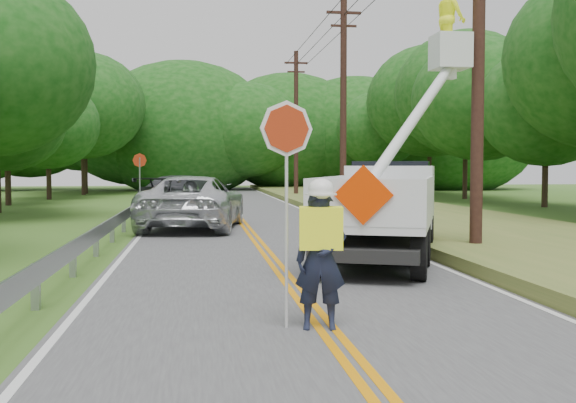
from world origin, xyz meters
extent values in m
plane|color=#3D621E|center=(0.00, 0.00, 0.00)|extent=(140.00, 140.00, 0.00)
cube|color=#464648|center=(0.00, 14.00, 0.01)|extent=(7.20, 96.00, 0.02)
cube|color=orange|center=(-0.10, 14.00, 0.02)|extent=(0.12, 96.00, 0.00)
cube|color=orange|center=(0.10, 14.00, 0.02)|extent=(0.12, 96.00, 0.00)
cube|color=silver|center=(-3.45, 14.00, 0.02)|extent=(0.12, 96.00, 0.00)
cube|color=silver|center=(3.45, 14.00, 0.02)|extent=(0.12, 96.00, 0.00)
cube|color=#919599|center=(-4.10, 4.00, 0.35)|extent=(0.12, 0.14, 0.70)
cube|color=#919599|center=(-4.10, 7.00, 0.35)|extent=(0.12, 0.14, 0.70)
cube|color=#919599|center=(-4.10, 10.00, 0.35)|extent=(0.12, 0.14, 0.70)
cube|color=#919599|center=(-4.10, 13.00, 0.35)|extent=(0.12, 0.14, 0.70)
cube|color=#919599|center=(-4.10, 16.00, 0.35)|extent=(0.12, 0.14, 0.70)
cube|color=#919599|center=(-4.10, 19.00, 0.35)|extent=(0.12, 0.14, 0.70)
cube|color=#919599|center=(-4.10, 22.00, 0.35)|extent=(0.12, 0.14, 0.70)
cube|color=#919599|center=(-4.10, 25.00, 0.35)|extent=(0.12, 0.14, 0.70)
cube|color=#919599|center=(-4.10, 28.00, 0.35)|extent=(0.12, 0.14, 0.70)
cube|color=#919599|center=(-4.10, 31.00, 0.35)|extent=(0.12, 0.14, 0.70)
cube|color=#919599|center=(-4.10, 34.00, 0.35)|extent=(0.12, 0.14, 0.70)
cube|color=#919599|center=(-4.10, 37.00, 0.35)|extent=(0.12, 0.14, 0.70)
cube|color=#919599|center=(-4.00, 15.00, 0.60)|extent=(0.05, 48.00, 0.34)
cylinder|color=black|center=(5.00, 9.00, 5.00)|extent=(0.30, 0.30, 10.00)
cylinder|color=black|center=(5.00, 24.00, 5.00)|extent=(0.30, 0.30, 10.00)
cube|color=black|center=(5.00, 24.00, 9.20)|extent=(1.60, 0.12, 0.12)
cube|color=black|center=(5.00, 24.00, 8.60)|extent=(1.20, 0.10, 0.10)
cylinder|color=black|center=(5.00, 39.00, 5.00)|extent=(0.30, 0.30, 10.00)
cube|color=black|center=(5.00, 39.00, 9.20)|extent=(1.60, 0.12, 0.12)
cube|color=black|center=(5.00, 39.00, 8.60)|extent=(1.20, 0.10, 0.10)
cube|color=#54682D|center=(7.10, 14.00, 0.15)|extent=(7.00, 96.00, 0.30)
cylinder|color=#332319|center=(-12.11, 32.37, 1.37)|extent=(0.32, 0.32, 2.74)
ellipsoid|color=#0E460F|center=(-12.11, 32.37, 4.71)|extent=(6.39, 6.39, 5.62)
cylinder|color=#332319|center=(-11.33, 38.94, 1.43)|extent=(0.32, 0.32, 2.85)
ellipsoid|color=#0E460F|center=(-11.33, 38.94, 4.91)|extent=(6.66, 6.66, 5.86)
cylinder|color=#332319|center=(-10.28, 45.84, 1.94)|extent=(0.32, 0.32, 3.89)
ellipsoid|color=#0E460F|center=(-10.28, 45.84, 6.69)|extent=(9.07, 9.07, 7.98)
cylinder|color=#332319|center=(-10.55, 48.52, 2.04)|extent=(0.32, 0.32, 4.08)
ellipsoid|color=#0E460F|center=(-10.55, 48.52, 7.02)|extent=(9.51, 9.51, 8.37)
cylinder|color=#332319|center=(16.56, 26.89, 1.55)|extent=(0.32, 0.32, 3.11)
ellipsoid|color=#0E460F|center=(16.56, 26.89, 5.35)|extent=(7.25, 7.25, 6.38)
cylinder|color=#332319|center=(15.17, 31.91, 1.79)|extent=(0.32, 0.32, 3.58)
ellipsoid|color=#0E460F|center=(15.17, 31.91, 6.17)|extent=(8.35, 8.35, 7.35)
cylinder|color=#332319|center=(15.94, 36.10, 2.03)|extent=(0.32, 0.32, 4.05)
ellipsoid|color=#0E460F|center=(15.94, 36.10, 6.98)|extent=(9.45, 9.45, 8.32)
cylinder|color=#332319|center=(15.77, 42.55, 2.06)|extent=(0.32, 0.32, 4.12)
ellipsoid|color=#0E460F|center=(15.77, 42.55, 7.10)|extent=(9.62, 9.62, 8.46)
cylinder|color=#332319|center=(13.33, 48.08, 1.53)|extent=(0.32, 0.32, 3.07)
ellipsoid|color=#0E460F|center=(13.33, 48.08, 5.28)|extent=(7.16, 7.16, 6.30)
ellipsoid|color=#0E460F|center=(-17.04, 57.94, 5.50)|extent=(11.67, 8.75, 8.75)
ellipsoid|color=#0E460F|center=(-12.14, 57.28, 5.50)|extent=(10.05, 7.54, 7.54)
ellipsoid|color=#0E460F|center=(-7.32, 56.41, 5.50)|extent=(13.52, 10.14, 10.14)
ellipsoid|color=#0E460F|center=(-2.99, 56.15, 5.50)|extent=(17.02, 12.76, 12.76)
ellipsoid|color=#0E460F|center=(2.46, 54.40, 5.50)|extent=(11.54, 8.65, 8.65)
ellipsoid|color=#0E460F|center=(7.06, 57.79, 5.50)|extent=(15.10, 11.32, 11.32)
ellipsoid|color=#0E460F|center=(13.51, 56.98, 5.50)|extent=(14.28, 10.71, 10.71)
ellipsoid|color=#0E460F|center=(17.44, 56.09, 5.50)|extent=(10.71, 8.03, 8.03)
ellipsoid|color=#0E460F|center=(22.13, 54.07, 5.50)|extent=(16.59, 12.44, 12.44)
imported|color=#191E33|center=(-0.08, 2.18, 0.94)|extent=(0.72, 0.53, 1.83)
cube|color=#F3FF20|center=(-0.08, 2.18, 1.35)|extent=(0.60, 0.42, 0.56)
ellipsoid|color=white|center=(-0.08, 2.18, 1.86)|extent=(0.34, 0.34, 0.27)
cylinder|color=#B7B7B7|center=(-0.52, 2.30, 1.30)|extent=(0.04, 0.04, 2.57)
cylinder|color=#AA2C10|center=(-0.52, 2.30, 2.65)|extent=(0.72, 0.21, 0.73)
cylinder|color=black|center=(0.63, 6.28, 0.48)|extent=(0.60, 0.96, 0.92)
cylinder|color=black|center=(2.41, 5.58, 0.48)|extent=(0.60, 0.96, 0.92)
cylinder|color=black|center=(1.33, 8.06, 0.48)|extent=(0.60, 0.96, 0.92)
cylinder|color=black|center=(3.11, 7.36, 0.48)|extent=(0.60, 0.96, 0.92)
cylinder|color=black|center=(2.21, 10.28, 0.48)|extent=(0.60, 0.96, 0.92)
cylinder|color=black|center=(3.99, 9.58, 0.48)|extent=(0.60, 0.96, 0.92)
cube|color=black|center=(2.33, 7.98, 0.55)|extent=(4.11, 6.43, 0.24)
cube|color=silver|center=(2.08, 7.35, 1.02)|extent=(3.66, 4.90, 0.21)
cube|color=silver|center=(1.08, 7.75, 1.50)|extent=(1.66, 4.12, 0.86)
cube|color=silver|center=(3.09, 6.96, 1.50)|extent=(1.66, 4.12, 0.86)
cube|color=silver|center=(1.28, 5.32, 1.50)|extent=(2.07, 0.86, 0.86)
cube|color=silver|center=(3.27, 10.38, 1.31)|extent=(2.67, 2.48, 1.72)
cube|color=black|center=(3.34, 10.56, 1.93)|extent=(2.24, 1.86, 0.72)
cube|color=silver|center=(1.70, 6.37, 1.50)|extent=(1.12, 1.12, 0.77)
cube|color=silver|center=(4.30, 9.00, 4.88)|extent=(0.81, 0.81, 0.81)
imported|color=#F3FF20|center=(4.30, 9.00, 5.66)|extent=(0.62, 0.80, 1.65)
cube|color=#F03600|center=(1.26, 5.26, 1.65)|extent=(1.02, 0.43, 1.08)
imported|color=silver|center=(-1.82, 16.83, 0.93)|extent=(3.96, 6.90, 1.81)
imported|color=#313438|center=(-2.22, 24.30, 0.89)|extent=(4.72, 6.47, 1.74)
cylinder|color=#919599|center=(-4.04, 21.55, 1.26)|extent=(0.06, 0.06, 2.52)
cylinder|color=#AA2C10|center=(-4.04, 21.55, 2.41)|extent=(0.56, 0.19, 0.57)
camera|label=1|loc=(-1.67, -6.38, 2.15)|focal=41.70mm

